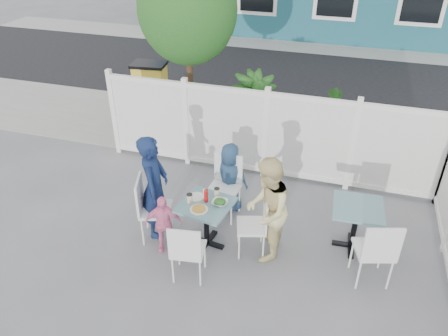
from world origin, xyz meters
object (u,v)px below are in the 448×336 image
(main_table, at_px, (206,213))
(chair_back, at_px, (226,181))
(man, at_px, (155,187))
(utility_cabinet, at_px, (151,93))
(woman, at_px, (267,210))
(toddler, at_px, (163,224))
(chair_left, at_px, (149,204))
(spare_table, at_px, (357,216))
(boy, at_px, (230,177))
(chair_near, at_px, (187,249))
(chair_right, at_px, (257,221))

(main_table, height_order, chair_back, chair_back)
(man, bearing_deg, utility_cabinet, 14.13)
(woman, distance_m, toddler, 1.45)
(utility_cabinet, distance_m, chair_left, 4.09)
(utility_cabinet, bearing_deg, toddler, -70.07)
(utility_cabinet, relative_size, spare_table, 1.71)
(boy, bearing_deg, chair_near, 88.99)
(chair_right, relative_size, woman, 0.59)
(utility_cabinet, distance_m, chair_near, 5.04)
(chair_right, xyz_separation_m, toddler, (-1.26, -0.33, -0.08))
(utility_cabinet, distance_m, man, 3.98)
(spare_table, bearing_deg, main_table, -164.93)
(spare_table, relative_size, man, 0.45)
(chair_left, xyz_separation_m, toddler, (0.28, -0.19, -0.14))
(chair_left, height_order, chair_back, same)
(chair_left, xyz_separation_m, chair_near, (0.82, -0.65, -0.05))
(chair_left, distance_m, boy, 1.36)
(chair_right, height_order, chair_near, chair_near)
(chair_left, relative_size, chair_near, 1.10)
(main_table, distance_m, man, 0.83)
(chair_left, distance_m, man, 0.26)
(main_table, bearing_deg, man, 175.50)
(spare_table, xyz_separation_m, chair_left, (-2.84, -0.62, 0.03))
(utility_cabinet, relative_size, chair_back, 1.22)
(woman, bearing_deg, boy, -144.00)
(spare_table, distance_m, boy, 1.98)
(woman, height_order, toddler, woman)
(chair_right, xyz_separation_m, woman, (0.13, -0.02, 0.24))
(chair_right, bearing_deg, boy, 20.24)
(utility_cabinet, xyz_separation_m, boy, (2.59, -2.70, -0.04))
(main_table, distance_m, chair_left, 0.83)
(chair_near, bearing_deg, woman, 33.45)
(utility_cabinet, height_order, man, man)
(man, relative_size, toddler, 1.78)
(main_table, distance_m, woman, 0.87)
(boy, bearing_deg, chair_back, 81.12)
(main_table, xyz_separation_m, spare_table, (2.01, 0.54, 0.00))
(chair_back, xyz_separation_m, chair_near, (-0.05, -1.53, -0.05))
(man, bearing_deg, chair_right, -101.58)
(chair_near, height_order, boy, boy)
(chair_near, bearing_deg, main_table, 80.43)
(chair_back, bearing_deg, chair_near, 92.24)
(chair_left, relative_size, toddler, 1.12)
(chair_left, relative_size, chair_back, 1.00)
(main_table, relative_size, chair_left, 0.77)
(main_table, height_order, boy, boy)
(spare_table, height_order, boy, boy)
(chair_right, height_order, woman, woman)
(chair_left, distance_m, chair_near, 1.04)
(man, height_order, boy, man)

